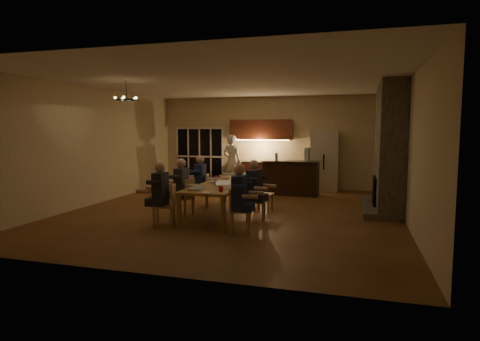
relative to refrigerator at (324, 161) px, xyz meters
name	(u,v)px	position (x,y,z in m)	size (l,w,h in m)	color
floor	(234,212)	(-1.90, -4.15, -1.00)	(9.00, 9.00, 0.00)	brown
back_wall	(271,142)	(-1.90, 0.37, 0.60)	(8.00, 0.04, 3.20)	beige
left_wall	(94,146)	(-5.92, -4.15, 0.60)	(0.04, 9.00, 3.20)	beige
right_wall	(409,150)	(2.12, -4.15, 0.60)	(0.04, 9.00, 3.20)	beige
ceiling	(234,81)	(-1.90, -4.15, 2.22)	(8.00, 9.00, 0.04)	white
french_doors	(200,156)	(-4.60, 0.32, 0.05)	(1.86, 0.08, 2.10)	black
fireplace	(389,148)	(1.80, -2.95, 0.60)	(0.58, 2.50, 3.20)	#72695A
kitchenette	(261,154)	(-2.20, 0.05, 0.20)	(2.24, 0.68, 2.40)	brown
refrigerator	(324,161)	(0.00, 0.00, 0.00)	(0.90, 0.68, 2.00)	beige
dining_table	(224,199)	(-2.06, -4.44, -0.62)	(1.10, 3.20, 0.75)	tan
bar_island	(291,178)	(-0.94, -1.15, -0.46)	(1.79, 0.68, 1.08)	black
chair_left_near	(164,205)	(-2.91, -5.97, -0.55)	(0.44, 0.44, 0.89)	tan
chair_left_mid	(182,197)	(-2.95, -4.92, -0.55)	(0.44, 0.44, 0.89)	tan
chair_left_far	(200,191)	(-2.91, -3.89, -0.55)	(0.44, 0.44, 0.89)	tan
chair_right_near	(241,210)	(-1.19, -5.99, -0.55)	(0.44, 0.44, 0.89)	tan
chair_right_mid	(256,201)	(-1.15, -4.90, -0.55)	(0.44, 0.44, 0.89)	tan
chair_right_far	(264,194)	(-1.21, -3.85, -0.55)	(0.44, 0.44, 0.89)	tan
person_left_near	(160,194)	(-2.96, -6.02, -0.31)	(0.60, 0.60, 1.38)	#272932
person_right_near	(240,199)	(-1.20, -6.07, -0.31)	(0.60, 0.60, 1.38)	navy
person_left_mid	(182,188)	(-2.94, -4.99, -0.31)	(0.60, 0.60, 1.38)	#33373D
person_right_mid	(254,190)	(-1.19, -4.92, -0.31)	(0.60, 0.60, 1.38)	#272932
person_left_far	(200,181)	(-2.93, -3.81, -0.31)	(0.60, 0.60, 1.38)	navy
standing_person	(232,162)	(-3.12, -0.39, -0.06)	(0.69, 0.45, 1.88)	white
chandelier	(126,100)	(-4.22, -5.20, 1.75)	(0.53, 0.53, 0.03)	black
laptop_a	(195,184)	(-2.35, -5.56, -0.14)	(0.32, 0.28, 0.23)	silver
laptop_b	(223,184)	(-1.78, -5.33, -0.14)	(0.32, 0.28, 0.23)	silver
laptop_c	(215,178)	(-2.34, -4.34, -0.14)	(0.32, 0.28, 0.23)	silver
laptop_d	(233,180)	(-1.81, -4.54, -0.14)	(0.32, 0.28, 0.23)	silver
laptop_e	(230,174)	(-2.23, -3.38, -0.14)	(0.32, 0.28, 0.23)	silver
laptop_f	(246,175)	(-1.79, -3.43, -0.14)	(0.32, 0.28, 0.23)	silver
mug_front	(215,184)	(-2.13, -4.90, -0.20)	(0.08, 0.08, 0.10)	silver
mug_mid	(233,179)	(-2.02, -3.86, -0.20)	(0.07, 0.07, 0.10)	silver
mug_back	(220,177)	(-2.45, -3.58, -0.20)	(0.07, 0.07, 0.10)	silver
redcup_near	(221,189)	(-1.72, -5.69, -0.19)	(0.08, 0.08, 0.12)	red
redcup_mid	(216,178)	(-2.43, -3.97, -0.19)	(0.08, 0.08, 0.12)	red
can_silver	(218,185)	(-1.99, -5.07, -0.19)	(0.07, 0.07, 0.12)	#B2B2B7
can_cola	(237,175)	(-2.16, -3.03, -0.19)	(0.06, 0.06, 0.12)	#3F0F0C
can_right	(241,180)	(-1.69, -4.20, -0.19)	(0.06, 0.06, 0.12)	#B2B2B7
plate_near	(231,186)	(-1.72, -4.93, -0.24)	(0.26, 0.26, 0.02)	silver
plate_left	(200,188)	(-2.32, -5.37, -0.24)	(0.25, 0.25, 0.02)	silver
plate_far	(247,180)	(-1.69, -3.70, -0.24)	(0.26, 0.26, 0.02)	silver
notepad	(207,192)	(-1.95, -5.91, -0.24)	(0.15, 0.21, 0.01)	white
bar_bottle	(276,157)	(-1.41, -1.18, 0.20)	(0.08, 0.08, 0.24)	#99999E
bar_blender	(307,155)	(-0.44, -1.22, 0.29)	(0.13, 0.13, 0.42)	silver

